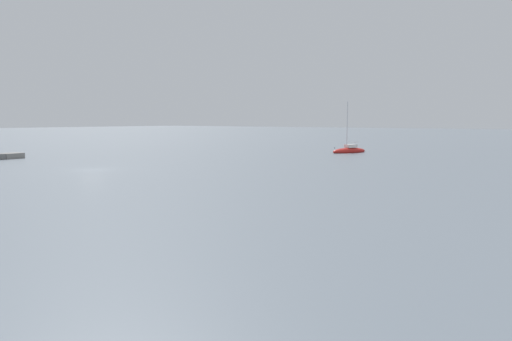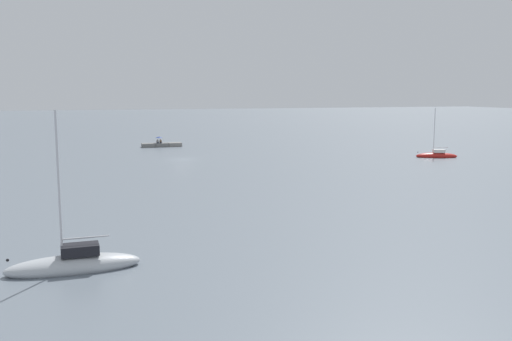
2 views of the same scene
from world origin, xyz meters
name	(u,v)px [view 1 (image 1 of 2)]	position (x,y,z in m)	size (l,w,h in m)	color
ground_plane	(92,170)	(0.00, 0.00, 0.00)	(500.00, 500.00, 0.00)	slate
sailboat_red_far	(349,151)	(-38.94, 9.95, 0.31)	(6.63, 4.09, 8.13)	red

